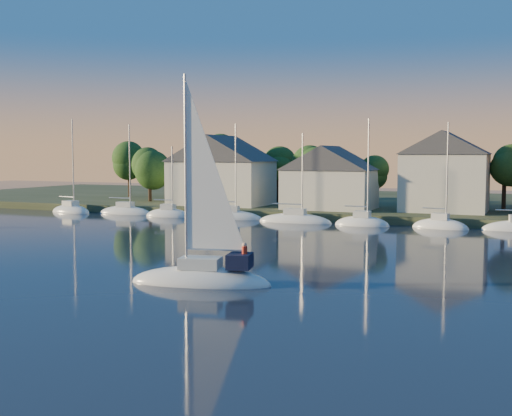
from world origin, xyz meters
The scene contains 9 objects.
ground centered at (0.00, 0.00, 0.00)m, with size 260.00×260.00×0.00m, color black.
shoreline_land centered at (0.00, 75.00, 0.00)m, with size 160.00×50.00×2.00m, color #303A22.
wooden_dock centered at (0.00, 52.00, 0.00)m, with size 120.00×3.00×1.00m, color brown.
clubhouse_west centered at (-22.00, 58.00, 5.93)m, with size 13.65×9.45×9.64m.
clubhouse_centre centered at (-6.00, 57.00, 5.13)m, with size 11.55×8.40×8.08m.
clubhouse_east centered at (8.00, 59.00, 6.00)m, with size 10.50×8.40×9.80m.
tree_line centered at (2.00, 63.00, 7.18)m, with size 93.40×5.40×8.90m.
moored_fleet centered at (4.00, 49.00, 0.10)m, with size 95.50×2.40×12.05m.
hero_sailboat centered at (-0.60, 12.23, 0.58)m, with size 9.28×4.67×13.88m.
Camera 1 is at (17.81, -22.20, 7.93)m, focal length 45.00 mm.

